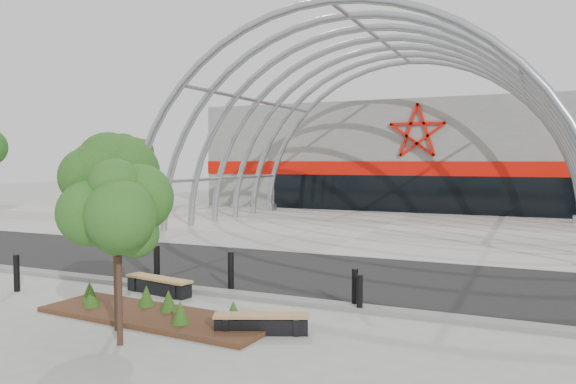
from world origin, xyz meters
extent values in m
plane|color=gray|center=(0.00, 0.00, 0.00)|extent=(140.00, 140.00, 0.00)
cube|color=black|center=(0.00, 3.50, 0.01)|extent=(140.00, 7.00, 0.02)
cube|color=#A19B91|center=(0.00, 15.50, 0.02)|extent=(60.00, 17.00, 0.04)
cube|color=slate|center=(0.00, -0.25, 0.06)|extent=(60.00, 0.50, 0.12)
cube|color=slate|center=(0.00, 33.50, 4.00)|extent=(34.00, 15.00, 8.00)
cube|color=black|center=(0.00, 26.05, 1.30)|extent=(22.00, 0.25, 2.60)
cube|color=red|center=(0.00, 26.05, 3.10)|extent=(34.00, 0.30, 1.00)
torus|color=#91979C|center=(0.00, 8.00, 0.00)|extent=(20.36, 0.36, 20.36)
torus|color=#91979C|center=(0.00, 10.50, 0.00)|extent=(20.36, 0.36, 20.36)
torus|color=#91979C|center=(0.00, 13.00, 0.00)|extent=(20.36, 0.36, 20.36)
torus|color=#91979C|center=(0.00, 15.50, 0.00)|extent=(20.36, 0.36, 20.36)
torus|color=#91979C|center=(0.00, 18.00, 0.00)|extent=(20.36, 0.36, 20.36)
torus|color=#91979C|center=(0.00, 20.50, 0.00)|extent=(20.36, 0.36, 20.36)
torus|color=#91979C|center=(0.00, 23.00, 0.00)|extent=(20.36, 0.36, 20.36)
cylinder|color=#91979C|center=(7.07, 15.50, 7.07)|extent=(0.20, 15.00, 0.20)
cylinder|color=#91979C|center=(0.00, 15.50, 10.00)|extent=(0.20, 15.00, 0.20)
cylinder|color=#91979C|center=(-7.07, 15.50, 7.07)|extent=(0.20, 15.00, 0.20)
cylinder|color=#91979C|center=(-9.66, 15.50, 2.59)|extent=(0.20, 15.00, 0.20)
cube|color=#91979C|center=(-10.00, 8.00, 0.25)|extent=(0.80, 0.80, 0.50)
cube|color=#91979C|center=(-10.00, 23.00, 0.25)|extent=(0.80, 0.80, 0.50)
cube|color=#391F17|center=(-0.31, -2.86, 0.06)|extent=(5.97, 2.22, 0.11)
cone|color=#2D5618|center=(-2.12, -2.96, 0.37)|extent=(0.41, 0.41, 0.51)
cone|color=#2D5618|center=(-0.17, -2.53, 0.37)|extent=(0.41, 0.41, 0.51)
cone|color=#2D5618|center=(0.68, -3.27, 0.37)|extent=(0.41, 0.41, 0.51)
cone|color=#2D5618|center=(-0.95, -2.36, 0.37)|extent=(0.41, 0.41, 0.51)
cone|color=#2D5618|center=(1.73, -2.78, 0.37)|extent=(0.41, 0.41, 0.51)
cone|color=#2D5618|center=(-2.55, -2.59, 0.37)|extent=(0.41, 0.41, 0.51)
cylinder|color=black|center=(-0.50, -3.91, 0.99)|extent=(0.12, 0.12, 1.99)
ellipsoid|color=#1C3F13|center=(-0.50, -3.91, 2.80)|extent=(1.70, 1.70, 2.17)
cylinder|color=black|center=(0.22, -4.66, 0.89)|extent=(0.12, 0.12, 1.79)
ellipsoid|color=#224C18|center=(0.22, -4.66, 2.52)|extent=(1.48, 1.48, 1.95)
cube|color=black|center=(-1.73, -0.84, 0.18)|extent=(2.15, 0.76, 0.36)
cube|color=black|center=(-2.51, -0.70, 0.21)|extent=(0.20, 0.48, 0.42)
cube|color=black|center=(-0.95, -0.97, 0.21)|extent=(0.20, 0.48, 0.42)
cube|color=olive|center=(-1.73, -0.84, 0.42)|extent=(2.21, 0.84, 0.06)
cube|color=black|center=(2.46, -2.87, 0.17)|extent=(1.95, 1.13, 0.33)
cube|color=black|center=(1.78, -3.16, 0.20)|extent=(0.28, 0.44, 0.39)
cube|color=black|center=(3.13, -2.57, 0.20)|extent=(0.28, 0.44, 0.39)
cube|color=olive|center=(2.46, -2.87, 0.39)|extent=(2.02, 1.21, 0.06)
cylinder|color=black|center=(-5.54, -2.23, 0.52)|extent=(0.17, 0.17, 1.03)
cylinder|color=black|center=(-2.63, 0.27, 0.56)|extent=(0.18, 0.18, 1.13)
cylinder|color=black|center=(-0.21, 0.48, 0.54)|extent=(0.17, 0.17, 1.07)
cylinder|color=black|center=(3.64, -0.07, 0.49)|extent=(0.16, 0.16, 0.99)
cylinder|color=black|center=(3.86, -0.38, 0.46)|extent=(0.15, 0.15, 0.91)
cylinder|color=#2E2015|center=(-20.00, 20.00, 1.65)|extent=(0.20, 0.20, 3.30)
ellipsoid|color=#134412|center=(-20.00, 20.00, 4.65)|extent=(3.00, 3.00, 3.60)
camera|label=1|loc=(7.75, -13.30, 3.67)|focal=35.00mm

